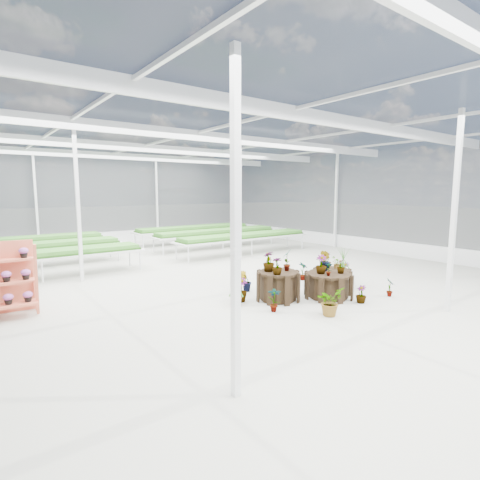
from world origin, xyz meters
TOP-DOWN VIEW (x-y plane):
  - ground_plane at (0.00, 0.00)m, footprint 24.00×24.00m
  - greenhouse_shell at (0.00, 0.00)m, footprint 18.00×24.00m
  - steel_frame at (0.00, 0.00)m, footprint 18.00×24.00m
  - nursery_benches at (0.00, 7.20)m, footprint 16.00×7.00m
  - plinth_tall at (0.46, -1.04)m, footprint 1.36×1.36m
  - plinth_mid at (1.66, -1.64)m, footprint 1.61×1.61m
  - plinth_low at (2.66, -0.94)m, footprint 1.45×1.45m
  - nursery_plants at (1.30, -1.17)m, footprint 4.90×3.15m

SIDE VIEW (x-z plane):
  - ground_plane at x=0.00m, z-range 0.00..0.00m
  - plinth_low at x=2.66m, z-range 0.00..0.49m
  - plinth_mid at x=1.66m, z-range 0.00..0.64m
  - plinth_tall at x=0.46m, z-range 0.00..0.73m
  - nursery_benches at x=0.00m, z-range 0.00..0.84m
  - nursery_plants at x=1.30m, z-range -0.12..1.17m
  - greenhouse_shell at x=0.00m, z-range 0.00..4.50m
  - steel_frame at x=0.00m, z-range 0.00..4.50m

